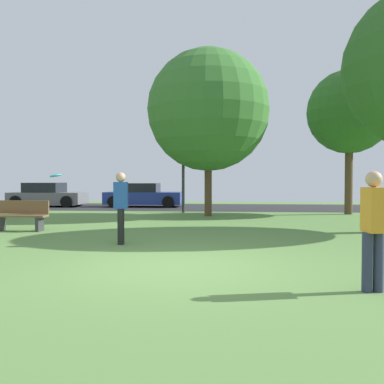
{
  "coord_description": "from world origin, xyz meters",
  "views": [
    {
      "loc": [
        0.93,
        -7.34,
        1.53
      ],
      "look_at": [
        0.0,
        3.6,
        1.21
      ],
      "focal_mm": 39.75,
      "sensor_mm": 36.0,
      "label": 1
    }
  ],
  "objects_px": {
    "parked_car_grey": "(47,196)",
    "street_lamp_post": "(183,164)",
    "park_bench": "(21,215)",
    "frisbee_disc": "(56,176)",
    "person_bystander": "(373,225)",
    "birch_tree_lone": "(349,112)",
    "parked_car_blue": "(143,196)",
    "person_thrower": "(121,204)",
    "maple_tree_far": "(208,110)"
  },
  "relations": [
    {
      "from": "frisbee_disc",
      "to": "street_lamp_post",
      "type": "relative_size",
      "value": 0.07
    },
    {
      "from": "maple_tree_far",
      "to": "street_lamp_post",
      "type": "xyz_separation_m",
      "value": [
        -1.24,
        1.78,
        -2.17
      ]
    },
    {
      "from": "person_thrower",
      "to": "frisbee_disc",
      "type": "xyz_separation_m",
      "value": [
        -1.51,
        -0.17,
        0.68
      ]
    },
    {
      "from": "frisbee_disc",
      "to": "parked_car_blue",
      "type": "relative_size",
      "value": 0.07
    },
    {
      "from": "frisbee_disc",
      "to": "park_bench",
      "type": "distance_m",
      "value": 3.49
    },
    {
      "from": "birch_tree_lone",
      "to": "park_bench",
      "type": "relative_size",
      "value": 3.97
    },
    {
      "from": "maple_tree_far",
      "to": "park_bench",
      "type": "distance_m",
      "value": 8.68
    },
    {
      "from": "person_bystander",
      "to": "park_bench",
      "type": "bearing_deg",
      "value": 43.03
    },
    {
      "from": "parked_car_blue",
      "to": "park_bench",
      "type": "distance_m",
      "value": 11.45
    },
    {
      "from": "birch_tree_lone",
      "to": "frisbee_disc",
      "type": "bearing_deg",
      "value": -134.37
    },
    {
      "from": "person_bystander",
      "to": "parked_car_blue",
      "type": "height_order",
      "value": "person_bystander"
    },
    {
      "from": "parked_car_grey",
      "to": "park_bench",
      "type": "distance_m",
      "value": 11.89
    },
    {
      "from": "maple_tree_far",
      "to": "park_bench",
      "type": "height_order",
      "value": "maple_tree_far"
    },
    {
      "from": "person_thrower",
      "to": "parked_car_blue",
      "type": "xyz_separation_m",
      "value": [
        -2.24,
        13.71,
        -0.33
      ]
    },
    {
      "from": "maple_tree_far",
      "to": "person_bystander",
      "type": "bearing_deg",
      "value": -76.69
    },
    {
      "from": "person_bystander",
      "to": "street_lamp_post",
      "type": "distance_m",
      "value": 14.26
    },
    {
      "from": "person_thrower",
      "to": "frisbee_disc",
      "type": "bearing_deg",
      "value": -0.0
    },
    {
      "from": "street_lamp_post",
      "to": "park_bench",
      "type": "bearing_deg",
      "value": -119.1
    },
    {
      "from": "parked_car_grey",
      "to": "street_lamp_post",
      "type": "xyz_separation_m",
      "value": [
        8.19,
        -3.8,
        1.63
      ]
    },
    {
      "from": "person_bystander",
      "to": "park_bench",
      "type": "relative_size",
      "value": 1.03
    },
    {
      "from": "maple_tree_far",
      "to": "frisbee_disc",
      "type": "relative_size",
      "value": 23.05
    },
    {
      "from": "birch_tree_lone",
      "to": "park_bench",
      "type": "distance_m",
      "value": 14.04
    },
    {
      "from": "parked_car_blue",
      "to": "street_lamp_post",
      "type": "distance_m",
      "value": 5.1
    },
    {
      "from": "maple_tree_far",
      "to": "person_thrower",
      "type": "height_order",
      "value": "maple_tree_far"
    },
    {
      "from": "person_bystander",
      "to": "parked_car_grey",
      "type": "bearing_deg",
      "value": 25.62
    },
    {
      "from": "person_thrower",
      "to": "street_lamp_post",
      "type": "height_order",
      "value": "street_lamp_post"
    },
    {
      "from": "street_lamp_post",
      "to": "birch_tree_lone",
      "type": "bearing_deg",
      "value": -2.59
    },
    {
      "from": "parked_car_blue",
      "to": "person_thrower",
      "type": "bearing_deg",
      "value": -80.73
    },
    {
      "from": "person_thrower",
      "to": "park_bench",
      "type": "bearing_deg",
      "value": -39.27
    },
    {
      "from": "birch_tree_lone",
      "to": "parked_car_blue",
      "type": "relative_size",
      "value": 1.48
    },
    {
      "from": "parked_car_grey",
      "to": "parked_car_blue",
      "type": "xyz_separation_m",
      "value": [
        5.49,
        0.2,
        -0.01
      ]
    },
    {
      "from": "person_bystander",
      "to": "parked_car_grey",
      "type": "relative_size",
      "value": 0.4
    },
    {
      "from": "maple_tree_far",
      "to": "frisbee_disc",
      "type": "height_order",
      "value": "maple_tree_far"
    },
    {
      "from": "person_thrower",
      "to": "frisbee_disc",
      "type": "height_order",
      "value": "person_thrower"
    },
    {
      "from": "parked_car_grey",
      "to": "park_bench",
      "type": "xyz_separation_m",
      "value": [
        4.09,
        -11.16,
        -0.16
      ]
    },
    {
      "from": "frisbee_disc",
      "to": "street_lamp_post",
      "type": "bearing_deg",
      "value": 78.72
    },
    {
      "from": "maple_tree_far",
      "to": "parked_car_grey",
      "type": "distance_m",
      "value": 11.59
    },
    {
      "from": "park_bench",
      "to": "frisbee_disc",
      "type": "bearing_deg",
      "value": 130.25
    },
    {
      "from": "frisbee_disc",
      "to": "park_bench",
      "type": "height_order",
      "value": "frisbee_disc"
    },
    {
      "from": "parked_car_blue",
      "to": "person_bystander",
      "type": "bearing_deg",
      "value": -69.09
    },
    {
      "from": "birch_tree_lone",
      "to": "maple_tree_far",
      "type": "height_order",
      "value": "maple_tree_far"
    },
    {
      "from": "maple_tree_far",
      "to": "parked_car_grey",
      "type": "bearing_deg",
      "value": 149.37
    },
    {
      "from": "frisbee_disc",
      "to": "street_lamp_post",
      "type": "distance_m",
      "value": 10.09
    },
    {
      "from": "parked_car_grey",
      "to": "maple_tree_far",
      "type": "bearing_deg",
      "value": -30.63
    },
    {
      "from": "maple_tree_far",
      "to": "park_bench",
      "type": "bearing_deg",
      "value": -133.69
    },
    {
      "from": "maple_tree_far",
      "to": "frisbee_disc",
      "type": "distance_m",
      "value": 9.15
    },
    {
      "from": "person_bystander",
      "to": "parked_car_grey",
      "type": "height_order",
      "value": "person_bystander"
    },
    {
      "from": "parked_car_grey",
      "to": "street_lamp_post",
      "type": "bearing_deg",
      "value": -24.91
    },
    {
      "from": "birch_tree_lone",
      "to": "parked_car_blue",
      "type": "height_order",
      "value": "birch_tree_lone"
    },
    {
      "from": "parked_car_blue",
      "to": "frisbee_disc",
      "type": "bearing_deg",
      "value": -87.01
    }
  ]
}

